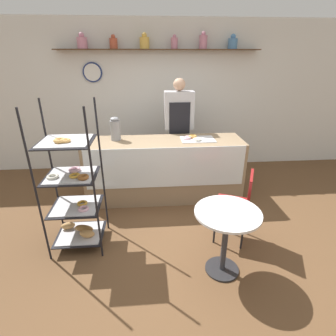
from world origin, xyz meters
The scene contains 9 objects.
ground_plane centered at (0.00, 0.00, 0.00)m, with size 14.00×14.00×0.00m, color brown.
back_wall centered at (0.00, 2.39, 1.37)m, with size 10.00×0.30×2.70m.
display_counter centered at (0.00, 1.08, 0.47)m, with size 2.36×0.67×0.94m.
pastry_rack centered at (-1.09, 0.01, 0.68)m, with size 0.60×0.55×1.70m.
person_worker centered at (0.28, 1.59, 0.97)m, with size 0.48×0.23×1.78m.
cafe_table centered at (0.50, -0.56, 0.55)m, with size 0.65×0.65×0.73m.
cafe_chair centered at (0.81, -0.07, 0.56)m, with size 0.50×0.50×0.90m.
coffee_carafe centered at (-0.72, 1.17, 1.11)m, with size 0.15×0.15×0.35m.
donut_tray_counter centered at (0.46, 1.09, 0.96)m, with size 0.50×0.33×0.05m.
Camera 1 is at (-0.24, -2.64, 2.13)m, focal length 28.00 mm.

